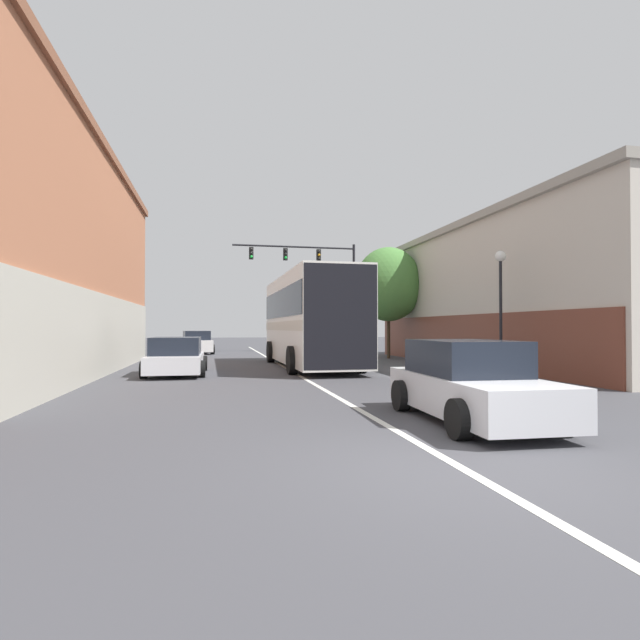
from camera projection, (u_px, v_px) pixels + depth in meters
The scene contains 11 objects.
ground_plane at pixel (461, 468), 5.81m from camera, with size 160.00×160.00×0.00m, color #424247.
lane_center_line at pixel (282, 366), 21.27m from camera, with size 0.14×43.59×0.01m.
building_left_brick at pixel (2, 256), 16.77m from camera, with size 7.04×18.82×7.89m.
building_right_storefront at pixel (556, 293), 22.80m from camera, with size 10.35×18.92×6.23m.
bus at pixel (310, 317), 20.79m from camera, with size 2.92×10.11×3.76m.
hatchback_foreground at pixel (469, 383), 8.75m from camera, with size 2.00×4.19×1.41m.
parked_car_left_near at pixel (196, 343), 31.56m from camera, with size 2.33×4.04×1.44m.
parked_car_left_mid at pixel (176, 357), 17.48m from camera, with size 2.06×4.45×1.31m.
traffic_signal_gantry at pixel (316, 271), 33.68m from camera, with size 8.34×0.36×7.37m.
street_lamp at pixel (501, 296), 16.76m from camera, with size 0.36×0.36×4.24m.
street_tree_near at pixel (388, 284), 26.70m from camera, with size 3.61×3.25×5.96m.
Camera 1 is at (-2.81, -5.37, 1.63)m, focal length 28.00 mm.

